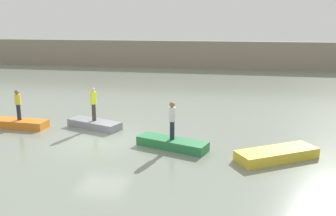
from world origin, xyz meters
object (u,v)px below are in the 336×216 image
object	(u,v)px
rowboat_green	(172,143)
person_white_shirt	(172,118)
rowboat_yellow	(277,154)
person_yellow_shirt	(18,103)
rowboat_grey	(95,124)
rowboat_orange	(20,123)
person_hiviz_shirt	(93,102)

from	to	relation	value
rowboat_green	person_white_shirt	bearing A→B (deg)	107.99
rowboat_yellow	person_yellow_shirt	bearing A→B (deg)	138.50
rowboat_grey	rowboat_yellow	size ratio (longest dim) A/B	0.87
rowboat_orange	rowboat_grey	distance (m)	4.23
rowboat_grey	person_white_shirt	size ratio (longest dim) A/B	1.76
rowboat_yellow	person_hiviz_shirt	size ratio (longest dim) A/B	1.96
rowboat_yellow	person_hiviz_shirt	bearing A→B (deg)	130.76
rowboat_orange	person_hiviz_shirt	distance (m)	4.41
rowboat_grey	person_hiviz_shirt	distance (m)	1.25
rowboat_yellow	person_hiviz_shirt	world-z (taller)	person_hiviz_shirt
rowboat_grey	rowboat_yellow	bearing A→B (deg)	2.08
rowboat_green	person_white_shirt	distance (m)	1.23
rowboat_yellow	person_white_shirt	size ratio (longest dim) A/B	2.03
person_yellow_shirt	person_white_shirt	bearing A→B (deg)	-10.63
rowboat_yellow	rowboat_grey	bearing A→B (deg)	130.76
person_yellow_shirt	person_white_shirt	xyz separation A→B (m)	(9.03, -1.69, 0.04)
rowboat_orange	rowboat_yellow	world-z (taller)	rowboat_yellow
rowboat_green	rowboat_yellow	world-z (taller)	rowboat_yellow
person_yellow_shirt	rowboat_yellow	bearing A→B (deg)	-9.16
rowboat_grey	rowboat_orange	bearing A→B (deg)	-151.66
rowboat_orange	person_yellow_shirt	distance (m)	1.18
rowboat_orange	rowboat_yellow	size ratio (longest dim) A/B	0.86
rowboat_green	person_yellow_shirt	xyz separation A→B (m)	(-9.03, 1.69, 1.18)
rowboat_green	person_white_shirt	xyz separation A→B (m)	(0.00, 0.00, 1.23)
rowboat_grey	rowboat_yellow	world-z (taller)	rowboat_yellow
rowboat_grey	person_hiviz_shirt	world-z (taller)	person_hiviz_shirt
rowboat_green	person_yellow_shirt	distance (m)	9.26
rowboat_orange	rowboat_green	bearing A→B (deg)	-8.98
rowboat_green	rowboat_yellow	size ratio (longest dim) A/B	0.94
rowboat_grey	person_white_shirt	distance (m)	5.55
person_yellow_shirt	person_hiviz_shirt	world-z (taller)	person_hiviz_shirt
rowboat_orange	rowboat_green	distance (m)	9.19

